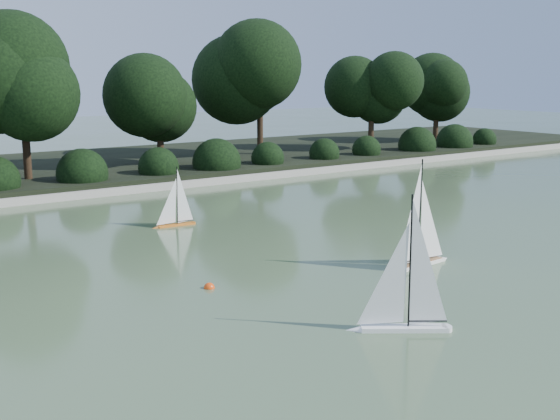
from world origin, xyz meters
name	(u,v)px	position (x,y,z in m)	size (l,w,h in m)	color
ground	(423,265)	(0.00, 0.00, 0.00)	(80.00, 80.00, 0.00)	#35462A
pond_coping	(167,186)	(0.00, 9.00, 0.09)	(40.00, 0.35, 0.18)	gray
far_bank	(109,167)	(0.00, 13.00, 0.15)	(40.00, 8.00, 0.30)	black
tree_line	(165,85)	(1.23, 11.44, 2.64)	(26.31, 3.93, 4.39)	black
shrub_hedge	(152,168)	(0.00, 9.90, 0.45)	(29.10, 1.10, 1.10)	black
sailboat_white_a	(396,308)	(-2.40, -1.82, 0.27)	(1.13, 0.86, 1.73)	white
sailboat_white_b	(424,247)	(0.02, 0.01, 0.28)	(1.32, 0.32, 1.80)	white
sailboat_orange	(172,216)	(-1.95, 4.86, 0.20)	(0.93, 0.22, 1.27)	orange
race_buoy	(209,288)	(-3.38, 0.90, 0.00)	(0.16, 0.16, 0.16)	#E6420C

